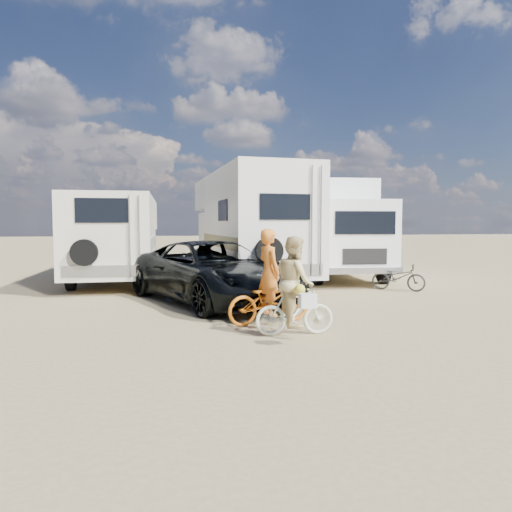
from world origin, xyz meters
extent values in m
plane|color=tan|center=(0.00, 0.00, 0.00)|extent=(140.00, 140.00, 0.00)
imported|color=black|center=(-1.75, 1.84, 0.83)|extent=(4.85, 6.54, 1.65)
imported|color=#C35C0E|center=(-0.92, -1.07, 0.50)|extent=(2.00, 1.14, 0.99)
imported|color=beige|center=(-0.68, -2.17, 0.45)|extent=(1.53, 0.47, 0.91)
imported|color=orange|center=(-0.92, -1.07, 0.91)|extent=(0.60, 0.76, 1.83)
imported|color=#DAC181|center=(-0.68, -2.17, 0.85)|extent=(0.67, 0.85, 1.71)
imported|color=#292C29|center=(4.19, 2.83, 0.43)|extent=(1.65, 1.46, 0.86)
cube|color=#285198|center=(-2.70, 2.51, 0.22)|extent=(0.64, 0.54, 0.43)
cube|color=olive|center=(-0.35, 3.87, 0.20)|extent=(0.61, 0.61, 0.40)
camera|label=1|loc=(-3.17, -10.58, 2.12)|focal=32.76mm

